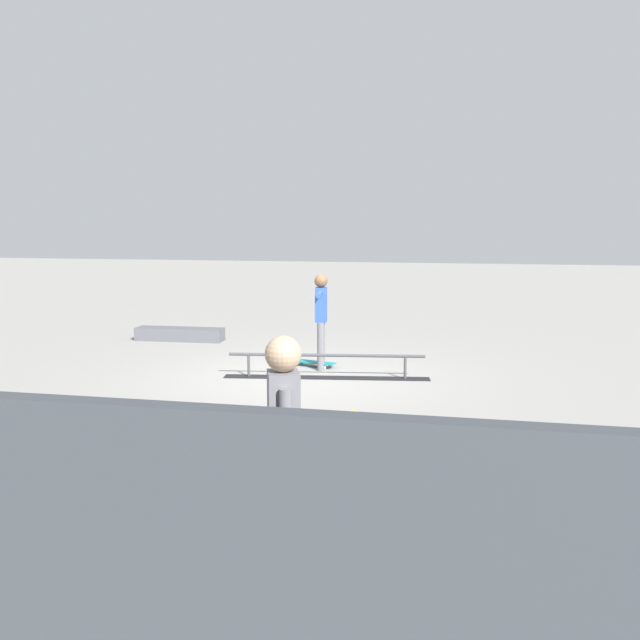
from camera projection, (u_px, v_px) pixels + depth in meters
name	position (u px, v px, depth m)	size (l,w,h in m)	color
ground_plane	(299.00, 378.00, 10.65)	(60.00, 60.00, 0.00)	gray
grind_rail	(326.00, 367.00, 10.59)	(3.25, 0.69, 0.39)	black
skate_ledge	(180.00, 334.00, 13.93)	(1.83, 0.42, 0.27)	#595960
skater_main	(321.00, 315.00, 11.08)	(0.24, 1.28, 1.60)	slate
skateboard_main	(313.00, 362.00, 11.44)	(0.82, 0.41, 0.09)	teal
bystander_grey_shirt	(284.00, 449.00, 4.40)	(0.27, 0.39, 1.73)	#2D3351
loose_skateboard_black	(619.00, 475.00, 6.37)	(0.32, 0.82, 0.09)	black
loose_skateboard_yellow	(334.00, 419.00, 8.18)	(0.67, 0.74, 0.09)	yellow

